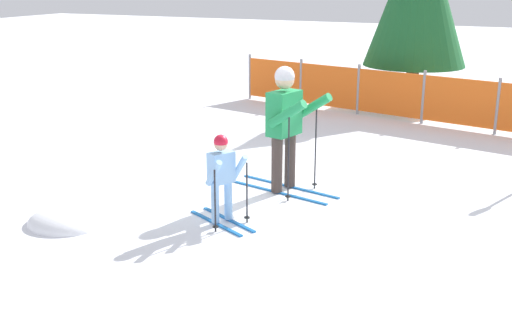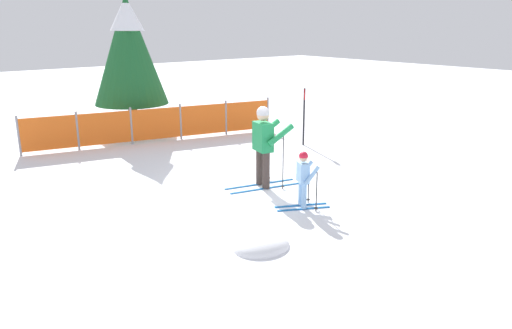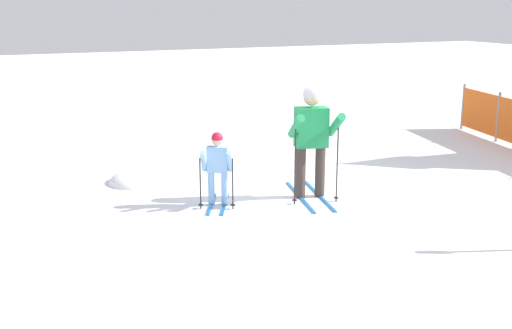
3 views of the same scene
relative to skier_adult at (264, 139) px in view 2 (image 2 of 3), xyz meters
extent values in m
plane|color=white|center=(-0.06, 0.09, -1.00)|extent=(60.00, 60.00, 0.00)
cube|color=#1966B2|center=(0.01, 0.15, -0.99)|extent=(1.55, 0.41, 0.02)
cube|color=#1966B2|center=(-0.06, -0.14, -0.99)|extent=(1.55, 0.41, 0.02)
cylinder|color=#3F332D|center=(0.01, 0.15, -0.61)|extent=(0.15, 0.15, 0.75)
cylinder|color=#3F332D|center=(-0.06, -0.14, -0.61)|extent=(0.15, 0.15, 0.75)
cube|color=#1E8C4C|center=(-0.03, 0.01, 0.06)|extent=(0.37, 0.52, 0.58)
cylinder|color=#1E8C4C|center=(0.29, 0.23, 0.13)|extent=(0.58, 0.24, 0.42)
cylinder|color=#1E8C4C|center=(0.15, -0.34, 0.13)|extent=(0.58, 0.24, 0.42)
sphere|color=#D8AD8C|center=(-0.03, 0.01, 0.50)|extent=(0.25, 0.25, 0.25)
sphere|color=silver|center=(-0.03, 0.01, 0.54)|extent=(0.26, 0.26, 0.26)
cylinder|color=black|center=(0.34, 0.24, -0.42)|extent=(0.02, 0.02, 1.17)
cylinder|color=black|center=(0.34, 0.24, -0.94)|extent=(0.07, 0.07, 0.01)
cylinder|color=black|center=(0.19, -0.37, -0.42)|extent=(0.02, 0.02, 1.17)
cylinder|color=black|center=(0.19, -0.37, -0.94)|extent=(0.07, 0.07, 0.01)
cube|color=#1966B2|center=(-0.19, -1.30, -0.99)|extent=(0.91, 0.49, 0.02)
cube|color=#1966B2|center=(-0.28, -1.47, -0.99)|extent=(0.91, 0.49, 0.02)
cylinder|color=#8CBFF2|center=(-0.19, -1.30, -0.75)|extent=(0.09, 0.09, 0.47)
cylinder|color=#8CBFF2|center=(-0.28, -1.47, -0.75)|extent=(0.09, 0.09, 0.47)
cube|color=#8CBFF2|center=(-0.24, -1.38, -0.33)|extent=(0.28, 0.34, 0.37)
cylinder|color=#8CBFF2|center=(-0.05, -1.27, -0.33)|extent=(0.29, 0.19, 0.35)
cylinder|color=#8CBFF2|center=(-0.22, -1.60, -0.33)|extent=(0.29, 0.19, 0.35)
sphere|color=#D8AD8C|center=(-0.24, -1.38, -0.05)|extent=(0.16, 0.16, 0.16)
sphere|color=red|center=(-0.24, -1.38, -0.02)|extent=(0.17, 0.17, 0.17)
cylinder|color=black|center=(0.04, -1.27, -0.64)|extent=(0.02, 0.02, 0.74)
cylinder|color=black|center=(0.04, -1.27, -0.94)|extent=(0.07, 0.07, 0.01)
cylinder|color=black|center=(-0.17, -1.67, -0.64)|extent=(0.02, 0.02, 0.74)
cylinder|color=black|center=(-0.17, -1.67, -0.94)|extent=(0.07, 0.07, 0.01)
cylinder|color=gray|center=(-3.25, 5.79, -0.49)|extent=(0.06, 0.06, 1.04)
cylinder|color=gray|center=(-1.87, 5.48, -0.49)|extent=(0.06, 0.06, 1.04)
cylinder|color=gray|center=(-0.48, 5.17, -0.49)|extent=(0.06, 0.06, 1.04)
cylinder|color=gray|center=(0.90, 4.85, -0.49)|extent=(0.06, 0.06, 1.04)
cylinder|color=gray|center=(2.29, 4.54, -0.49)|extent=(0.06, 0.06, 1.04)
cylinder|color=gray|center=(3.67, 4.23, -0.49)|extent=(0.06, 0.06, 1.04)
cube|color=orange|center=(-2.56, 5.63, -0.49)|extent=(1.39, 0.34, 0.87)
cube|color=orange|center=(-1.18, 5.32, -0.49)|extent=(1.39, 0.34, 0.87)
cube|color=orange|center=(0.21, 5.01, -0.49)|extent=(1.39, 0.34, 0.87)
cube|color=orange|center=(1.59, 4.70, -0.49)|extent=(1.39, 0.34, 0.87)
cube|color=orange|center=(2.98, 4.39, -0.49)|extent=(1.39, 0.34, 0.87)
cylinder|color=#4C3823|center=(0.30, 6.70, -0.57)|extent=(0.28, 0.28, 0.87)
cone|color=#1B5B2C|center=(0.30, 6.70, 1.48)|extent=(2.21, 2.21, 3.24)
cone|color=white|center=(0.30, 6.70, 2.52)|extent=(1.00, 1.00, 0.97)
cylinder|color=black|center=(3.18, 2.12, -0.22)|extent=(0.05, 0.05, 1.57)
cylinder|color=red|center=(3.16, 2.09, 0.40)|extent=(0.20, 0.22, 0.28)
ellipsoid|color=white|center=(-1.88, -2.21, -1.00)|extent=(0.92, 0.78, 0.37)
camera|label=1|loc=(3.09, -7.63, 1.82)|focal=45.00mm
camera|label=2|loc=(-6.29, -7.55, 2.29)|focal=35.00mm
camera|label=3|loc=(8.00, -4.52, 1.83)|focal=45.00mm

